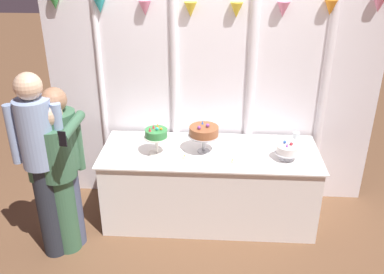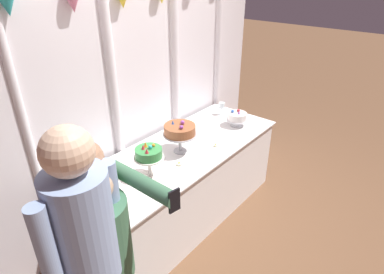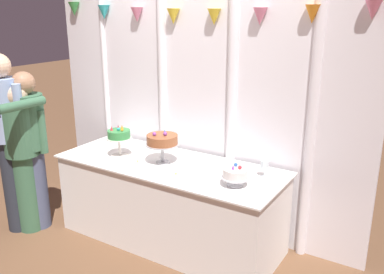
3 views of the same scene
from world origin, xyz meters
TOP-DOWN VIEW (x-y plane):
  - ground_plane at (0.00, 0.00)m, footprint 24.00×24.00m
  - draped_curtain at (0.03, 0.57)m, footprint 3.40×0.15m
  - cake_table at (0.00, 0.10)m, footprint 2.15×0.82m
  - cake_display_leftmost at (-0.51, 0.01)m, footprint 0.24×0.24m
  - cake_display_center at (-0.06, 0.09)m, footprint 0.31×0.31m
  - cake_display_rightmost at (0.73, -0.02)m, footprint 0.23×0.23m
  - wine_glass at (0.86, 0.27)m, footprint 0.07×0.07m
  - tealight_far_left at (-0.24, -0.06)m, footprint 0.05×0.05m
  - tealight_near_left at (0.22, -0.11)m, footprint 0.04×0.04m
  - guest_girl_blue_dress at (-1.30, -0.39)m, footprint 0.47×0.62m
  - guest_man_pink_jacket at (-1.33, -0.47)m, footprint 0.45×0.45m
  - guest_man_dark_suit at (-1.43, -0.53)m, footprint 0.46×0.33m

SIDE VIEW (x-z plane):
  - ground_plane at x=0.00m, z-range 0.00..0.00m
  - cake_table at x=0.00m, z-range 0.00..0.79m
  - tealight_near_left at x=0.22m, z-range 0.78..0.81m
  - tealight_far_left at x=-0.24m, z-range 0.78..0.82m
  - guest_man_pink_jacket at x=-1.33m, z-range 0.07..1.57m
  - guest_girl_blue_dress at x=-1.30m, z-range 0.09..1.68m
  - cake_display_rightmost at x=0.73m, z-range 0.79..0.98m
  - wine_glass at x=0.86m, z-range 0.82..0.97m
  - cake_display_leftmost at x=-0.51m, z-range 0.84..1.14m
  - guest_man_dark_suit at x=-1.43m, z-range 0.11..1.87m
  - cake_display_center at x=-0.06m, z-range 0.85..1.15m
  - draped_curtain at x=0.03m, z-range 0.03..2.52m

